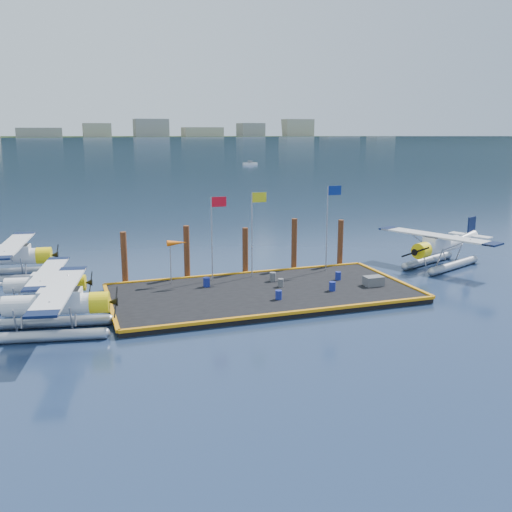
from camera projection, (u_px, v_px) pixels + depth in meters
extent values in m
plane|color=#172945|center=(263.00, 296.00, 38.45)|extent=(4000.00, 4000.00, 0.00)
cube|color=black|center=(263.00, 294.00, 38.41)|extent=(20.00, 10.00, 0.40)
cube|color=black|center=(66.00, 136.00, 1055.43)|extent=(3000.00, 500.00, 0.30)
cube|color=black|center=(60.00, 81.00, 1306.77)|extent=(2200.00, 500.00, 240.00)
cone|color=black|center=(43.00, 134.00, 1455.78)|extent=(1300.00, 1300.00, 430.00)
cone|color=black|center=(205.00, 134.00, 1488.73)|extent=(1100.00, 1100.00, 360.00)
cone|color=slate|center=(257.00, 132.00, 2307.51)|extent=(1300.00, 1300.00, 560.00)
cone|color=white|center=(257.00, 8.00, 2205.63)|extent=(280.00, 280.00, 120.00)
cone|color=slate|center=(335.00, 132.00, 2309.10)|extent=(1000.00, 1000.00, 420.00)
cylinder|color=#9498A1|center=(51.00, 322.00, 32.36)|extent=(6.39, 1.74, 0.62)
cylinder|color=#9498A1|center=(43.00, 336.00, 30.17)|extent=(6.39, 1.74, 0.62)
cylinder|color=silver|center=(49.00, 305.00, 30.99)|extent=(4.91, 1.97, 1.13)
cube|color=silver|center=(60.00, 298.00, 31.00)|extent=(2.43, 1.52, 0.93)
cube|color=black|center=(66.00, 294.00, 31.00)|extent=(1.61, 1.32, 0.57)
cylinder|color=yellow|center=(100.00, 303.00, 31.38)|extent=(1.23, 1.36, 1.19)
cube|color=black|center=(116.00, 302.00, 31.51)|extent=(0.47, 2.27, 1.16)
cube|color=silver|center=(60.00, 289.00, 30.89)|extent=(3.17, 9.39, 0.12)
cube|color=black|center=(73.00, 269.00, 35.17)|extent=(1.68, 1.19, 0.13)
cube|color=black|center=(42.00, 314.00, 26.62)|extent=(1.68, 1.19, 0.13)
cylinder|color=#9498A1|center=(42.00, 299.00, 37.02)|extent=(5.58, 1.44, 0.54)
cylinder|color=#9498A1|center=(35.00, 308.00, 35.12)|extent=(5.58, 1.44, 0.54)
cylinder|color=silver|center=(40.00, 285.00, 35.83)|extent=(4.28, 1.65, 0.99)
cube|color=silver|center=(49.00, 279.00, 35.85)|extent=(2.11, 1.29, 0.81)
cube|color=black|center=(53.00, 276.00, 35.86)|extent=(1.39, 1.13, 0.49)
cylinder|color=yellow|center=(78.00, 283.00, 36.21)|extent=(1.05, 1.17, 1.04)
cube|color=black|center=(91.00, 282.00, 36.33)|extent=(0.38, 1.98, 1.01)
cube|color=silver|center=(48.00, 272.00, 35.75)|extent=(2.64, 8.19, 0.11)
cube|color=black|center=(58.00, 259.00, 39.47)|extent=(1.46, 1.02, 0.12)
cube|color=black|center=(35.00, 289.00, 32.04)|extent=(1.46, 1.02, 0.12)
cylinder|color=#9498A1|center=(7.00, 272.00, 43.68)|extent=(6.65, 1.45, 0.64)
cylinder|color=#9498A1|center=(0.00, 280.00, 41.43)|extent=(6.65, 1.45, 0.64)
cylinder|color=silver|center=(5.00, 257.00, 42.28)|extent=(5.07, 1.77, 1.17)
cube|color=silver|center=(13.00, 252.00, 42.33)|extent=(2.48, 1.45, 0.96)
cube|color=black|center=(18.00, 249.00, 42.35)|extent=(1.62, 1.30, 0.59)
cylinder|color=yellow|center=(44.00, 255.00, 42.83)|extent=(1.21, 1.36, 1.24)
cube|color=black|center=(57.00, 255.00, 43.01)|extent=(0.35, 2.37, 1.20)
cube|color=silver|center=(13.00, 245.00, 42.21)|extent=(2.77, 9.74, 0.13)
cube|color=black|center=(24.00, 234.00, 46.60)|extent=(1.71, 1.15, 0.14)
cylinder|color=#9498A1|center=(454.00, 265.00, 45.93)|extent=(6.37, 3.24, 0.64)
cylinder|color=#9498A1|center=(428.00, 260.00, 47.64)|extent=(6.37, 3.24, 0.64)
cylinder|color=silver|center=(441.00, 246.00, 46.33)|extent=(5.06, 3.07, 1.18)
cube|color=silver|center=(437.00, 242.00, 45.83)|extent=(2.64, 2.02, 0.97)
cube|color=black|center=(435.00, 240.00, 45.57)|extent=(1.83, 1.63, 0.59)
cylinder|color=yellow|center=(422.00, 251.00, 44.50)|extent=(1.48, 1.57, 1.25)
cube|color=black|center=(415.00, 252.00, 43.90)|extent=(1.01, 2.22, 1.21)
cube|color=silver|center=(437.00, 236.00, 45.71)|extent=(5.32, 9.52, 0.13)
cube|color=black|center=(493.00, 244.00, 42.37)|extent=(1.86, 1.53, 0.14)
cube|color=black|center=(389.00, 228.00, 49.06)|extent=(1.86, 1.53, 0.14)
cube|color=black|center=(471.00, 227.00, 49.36)|extent=(1.14, 0.59, 1.83)
cube|color=silver|center=(470.00, 235.00, 49.44)|extent=(2.34, 3.74, 0.11)
cylinder|color=navy|center=(207.00, 282.00, 39.31)|extent=(0.46, 0.46, 0.65)
cylinder|color=navy|center=(332.00, 286.00, 38.33)|extent=(0.44, 0.44, 0.62)
cylinder|color=#545559|center=(281.00, 283.00, 39.29)|extent=(0.40, 0.40, 0.57)
cylinder|color=navy|center=(279.00, 295.00, 36.37)|extent=(0.42, 0.42, 0.59)
cylinder|color=navy|center=(338.00, 276.00, 41.12)|extent=(0.42, 0.42, 0.59)
cylinder|color=#545559|center=(273.00, 277.00, 40.76)|extent=(0.45, 0.45, 0.64)
cube|color=#545559|center=(373.00, 281.00, 39.59)|extent=(1.31, 0.87, 0.65)
cylinder|color=#98969F|center=(212.00, 239.00, 40.44)|extent=(0.08, 0.08, 6.00)
cube|color=red|center=(219.00, 202.00, 40.04)|extent=(1.10, 0.03, 0.70)
cylinder|color=#98969F|center=(252.00, 235.00, 41.36)|extent=(0.08, 0.08, 6.20)
cube|color=yellow|center=(259.00, 197.00, 40.94)|extent=(1.10, 0.03, 0.70)
cylinder|color=#98969F|center=(327.00, 229.00, 43.21)|extent=(0.08, 0.08, 6.50)
cube|color=navy|center=(335.00, 190.00, 42.75)|extent=(1.10, 0.03, 0.70)
cylinder|color=#98969F|center=(171.00, 263.00, 39.83)|extent=(0.07, 0.07, 3.00)
cone|color=orange|center=(177.00, 243.00, 39.68)|extent=(1.40, 0.44, 0.44)
cylinder|color=#452513|center=(124.00, 260.00, 40.35)|extent=(0.44, 0.44, 4.00)
cylinder|color=#452513|center=(187.00, 254.00, 41.73)|extent=(0.44, 0.44, 4.20)
cylinder|color=#452513|center=(245.00, 253.00, 43.19)|extent=(0.44, 0.44, 3.80)
cylinder|color=#452513|center=(294.00, 246.00, 44.39)|extent=(0.44, 0.44, 4.30)
cylinder|color=#452513|center=(340.00, 245.00, 45.67)|extent=(0.44, 0.44, 4.00)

